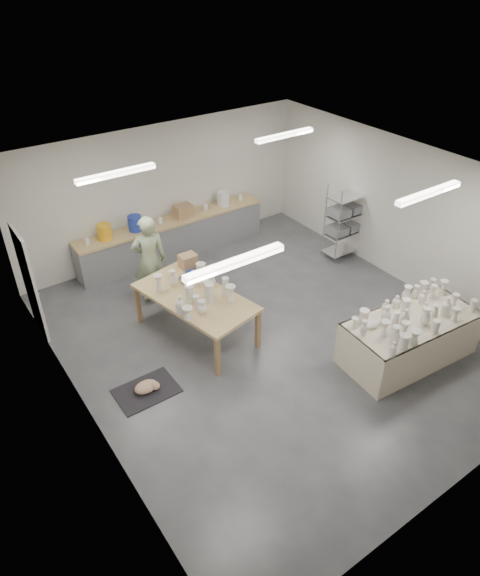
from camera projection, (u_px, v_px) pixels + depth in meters
room at (265, 238)px, 8.52m from camera, size 8.00×8.02×3.00m
back_counter at (173, 236)px, 11.89m from camera, size 4.60×0.60×1.24m
wire_shelf at (345, 220)px, 11.62m from camera, size 0.88×0.48×1.80m
drying_table at (409, 337)px, 8.89m from camera, size 2.45×1.30×1.20m
work_table at (195, 293)px, 9.25m from camera, size 1.59×2.48×1.23m
rug at (147, 391)px, 8.42m from camera, size 1.00×0.70×0.02m
cat at (147, 387)px, 8.37m from camera, size 0.44×0.35×0.17m
potter at (150, 260)px, 10.09m from camera, size 0.79×0.64×1.89m
red_stool at (147, 281)px, 10.63m from camera, size 0.45×0.45×0.33m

